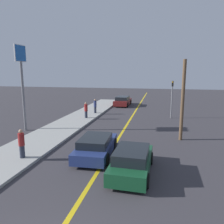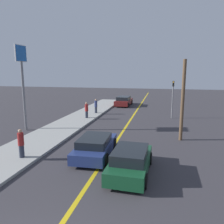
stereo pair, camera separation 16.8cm
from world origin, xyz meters
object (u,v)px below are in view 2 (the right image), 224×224
(car_far_distant, at_px, (124,101))
(pedestrian_near_curb, at_px, (21,143))
(car_ahead_center, at_px, (95,146))
(pedestrian_mid_group, at_px, (87,110))
(car_near_right_lane, at_px, (130,161))
(pedestrian_far_standing, at_px, (96,106))
(utility_pole, at_px, (183,101))
(roadside_sign, at_px, (22,71))
(traffic_light, at_px, (173,96))

(car_far_distant, height_order, pedestrian_near_curb, pedestrian_near_curb)
(car_ahead_center, xyz_separation_m, car_far_distant, (-1.63, 19.19, 0.06))
(car_far_distant, bearing_deg, pedestrian_mid_group, -101.22)
(car_near_right_lane, relative_size, car_ahead_center, 0.93)
(car_ahead_center, bearing_deg, car_near_right_lane, -40.36)
(car_ahead_center, xyz_separation_m, pedestrian_mid_group, (-3.81, 9.31, 0.37))
(car_far_distant, height_order, pedestrian_far_standing, pedestrian_far_standing)
(pedestrian_mid_group, bearing_deg, car_near_right_lane, -61.11)
(pedestrian_mid_group, xyz_separation_m, utility_pole, (8.92, -5.12, 1.89))
(utility_pole, bearing_deg, roadside_sign, -179.72)
(pedestrian_near_curb, distance_m, utility_pole, 10.76)
(traffic_light, height_order, utility_pole, utility_pole)
(pedestrian_far_standing, bearing_deg, traffic_light, -2.48)
(traffic_light, relative_size, utility_pole, 0.69)
(car_far_distant, distance_m, pedestrian_mid_group, 10.12)
(pedestrian_near_curb, bearing_deg, traffic_light, 56.94)
(pedestrian_mid_group, height_order, utility_pole, utility_pole)
(traffic_light, bearing_deg, utility_pole, -87.57)
(car_near_right_lane, relative_size, traffic_light, 1.04)
(pedestrian_mid_group, distance_m, pedestrian_far_standing, 2.79)
(car_ahead_center, bearing_deg, utility_pole, 36.87)
(pedestrian_mid_group, height_order, pedestrian_far_standing, pedestrian_mid_group)
(car_near_right_lane, xyz_separation_m, pedestrian_near_curb, (-6.15, 0.30, 0.34))
(pedestrian_near_curb, relative_size, traffic_light, 0.41)
(car_far_distant, bearing_deg, utility_pole, -64.59)
(utility_pole, bearing_deg, pedestrian_mid_group, 150.15)
(utility_pole, bearing_deg, car_far_distant, 114.19)
(pedestrian_mid_group, xyz_separation_m, roadside_sign, (-3.56, -5.18, 3.96))
(car_near_right_lane, height_order, pedestrian_near_curb, pedestrian_near_curb)
(car_ahead_center, bearing_deg, pedestrian_far_standing, 104.37)
(car_ahead_center, height_order, car_far_distant, car_far_distant)
(pedestrian_mid_group, bearing_deg, traffic_light, 15.71)
(car_far_distant, xyz_separation_m, pedestrian_near_curb, (-2.19, -20.69, 0.31))
(car_near_right_lane, xyz_separation_m, traffic_light, (2.46, 13.53, 1.78))
(car_far_distant, bearing_deg, car_ahead_center, -83.93)
(roadside_sign, bearing_deg, pedestrian_far_standing, 65.07)
(car_near_right_lane, xyz_separation_m, car_far_distant, (-3.95, 20.99, 0.03))
(traffic_light, bearing_deg, pedestrian_far_standing, 177.52)
(car_near_right_lane, relative_size, car_far_distant, 0.86)
(car_ahead_center, distance_m, pedestrian_near_curb, 4.13)
(pedestrian_near_curb, xyz_separation_m, traffic_light, (8.61, 13.23, 1.45))
(car_far_distant, distance_m, roadside_sign, 16.67)
(car_near_right_lane, bearing_deg, traffic_light, 81.25)
(car_ahead_center, height_order, roadside_sign, roadside_sign)
(traffic_light, distance_m, roadside_sign, 14.55)
(utility_pole, bearing_deg, car_ahead_center, -140.64)
(car_near_right_lane, xyz_separation_m, pedestrian_far_standing, (-5.99, 13.90, 0.34))
(car_ahead_center, xyz_separation_m, utility_pole, (5.11, 4.19, 2.26))
(pedestrian_near_curb, bearing_deg, car_near_right_lane, -2.83)
(pedestrian_near_curb, height_order, pedestrian_mid_group, pedestrian_mid_group)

